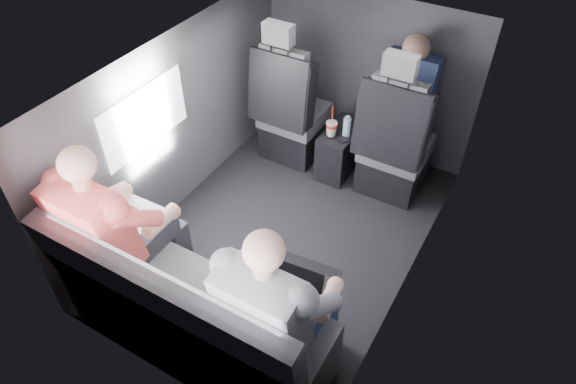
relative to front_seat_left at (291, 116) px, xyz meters
The scene contains 19 objects.
floor 1.03m from the front_seat_left, 61.81° to the right, with size 2.60×2.60×0.00m, color black.
ceiling 1.34m from the front_seat_left, 61.81° to the right, with size 2.60×2.60×0.00m, color #B2B2AD.
panel_left 0.99m from the front_seat_left, 118.19° to the right, with size 0.02×2.60×1.35m, color #56565B.
panel_right 1.61m from the front_seat_left, 31.88° to the right, with size 0.02×2.60×1.35m, color #56565B.
panel_front 0.70m from the front_seat_left, 45.65° to the left, with size 1.80×0.02×1.35m, color #56565B.
panel_back 2.20m from the front_seat_left, 78.12° to the right, with size 1.80×0.02×1.35m, color #56565B.
side_window 1.32m from the front_seat_left, 110.67° to the right, with size 0.02×0.75×0.42m, color white.
seatbelt 1.00m from the front_seat_left, 10.68° to the right, with size 0.05×0.01×0.65m, color black.
front_seat_left is the anchor object (origin of this frame).
front_seat_right 0.90m from the front_seat_left, ahead, with size 0.52×0.58×1.26m.
center_console 0.49m from the front_seat_left, ahead, with size 0.24×0.48×0.41m.
rear_bench 1.96m from the front_seat_left, 76.69° to the right, with size 1.60×0.57×0.92m.
soda_cup 0.42m from the front_seat_left, 10.68° to the right, with size 0.09×0.09×0.27m.
water_bottle 0.51m from the front_seat_left, ahead, with size 0.06×0.06×0.18m.
laptop_white 1.70m from the front_seat_left, 94.58° to the right, with size 0.33×0.31×0.24m.
laptop_black 1.88m from the front_seat_left, 58.96° to the right, with size 0.37×0.35×0.25m.
passenger_rear_left 1.83m from the front_seat_left, 93.63° to the right, with size 0.54×0.65×1.28m.
passenger_rear_right 2.06m from the front_seat_left, 61.91° to the right, with size 0.52×0.64×1.26m.
passenger_front_right 0.96m from the front_seat_left, 16.68° to the left, with size 0.39×0.39×0.78m.
Camera 1 is at (1.31, -2.24, 2.77)m, focal length 32.00 mm.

